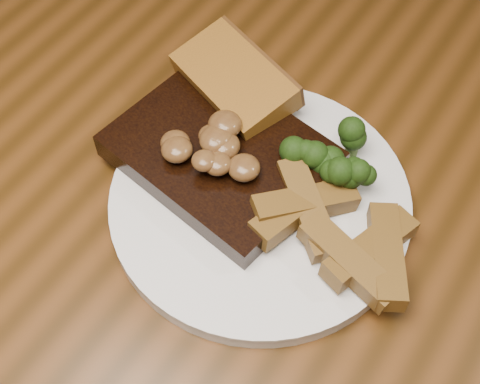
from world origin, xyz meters
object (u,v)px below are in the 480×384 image
object	(u,v)px
chair_far	(447,4)
steak	(221,154)
dining_table	(218,266)
garlic_bread	(234,95)
potato_wedges	(326,240)
plate	(260,203)

from	to	relation	value
chair_far	steak	size ratio (longest dim) A/B	4.85
chair_far	steak	distance (m)	0.73
dining_table	steak	bearing A→B (deg)	118.62
garlic_bread	dining_table	bearing A→B (deg)	-44.86
garlic_bread	steak	bearing A→B (deg)	-46.94
garlic_bread	potato_wedges	bearing A→B (deg)	-11.47
dining_table	plate	world-z (taller)	plate
dining_table	steak	size ratio (longest dim) A/B	8.99
dining_table	potato_wedges	distance (m)	0.15
dining_table	chair_far	bearing A→B (deg)	91.22
plate	garlic_bread	xyz separation A→B (m)	(-0.08, 0.08, 0.02)
steak	garlic_bread	world-z (taller)	same
dining_table	garlic_bread	world-z (taller)	garlic_bread
dining_table	potato_wedges	bearing A→B (deg)	11.28
dining_table	plate	size ratio (longest dim) A/B	6.14
chair_far	garlic_bread	bearing A→B (deg)	64.70
steak	garlic_bread	size ratio (longest dim) A/B	1.54
steak	potato_wedges	distance (m)	0.12
chair_far	plate	world-z (taller)	chair_far
plate	steak	xyz separation A→B (m)	(-0.05, 0.01, 0.02)
potato_wedges	garlic_bread	bearing A→B (deg)	149.10
plate	steak	bearing A→B (deg)	164.96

